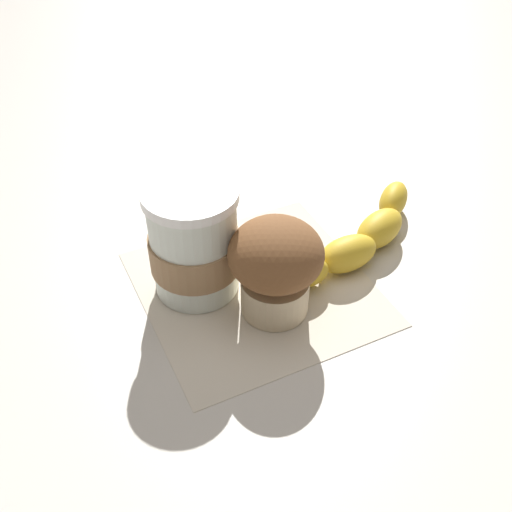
# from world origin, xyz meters

# --- Properties ---
(ground_plane) EXTENTS (3.00, 3.00, 0.00)m
(ground_plane) POSITION_xyz_m (0.00, 0.00, 0.00)
(ground_plane) COLOR beige
(paper_napkin) EXTENTS (0.26, 0.26, 0.00)m
(paper_napkin) POSITION_xyz_m (0.00, 0.00, 0.00)
(paper_napkin) COLOR beige
(paper_napkin) RESTS_ON ground_plane
(coffee_cup) EXTENTS (0.09, 0.09, 0.12)m
(coffee_cup) POSITION_xyz_m (-0.06, 0.02, 0.06)
(coffee_cup) COLOR silver
(coffee_cup) RESTS_ON paper_napkin
(muffin) EXTENTS (0.09, 0.09, 0.10)m
(muffin) POSITION_xyz_m (0.01, -0.03, 0.06)
(muffin) COLOR beige
(muffin) RESTS_ON paper_napkin
(banana) EXTENTS (0.21, 0.13, 0.04)m
(banana) POSITION_xyz_m (0.12, 0.02, 0.02)
(banana) COLOR gold
(banana) RESTS_ON paper_napkin
(wooden_stirrer) EXTENTS (0.01, 0.11, 0.00)m
(wooden_stirrer) POSITION_xyz_m (-0.04, 0.18, 0.00)
(wooden_stirrer) COLOR #9E7547
(wooden_stirrer) RESTS_ON ground_plane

